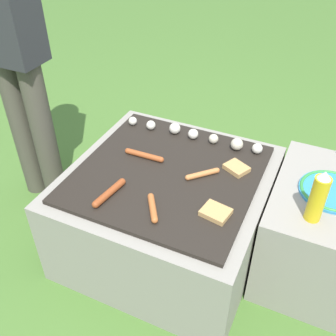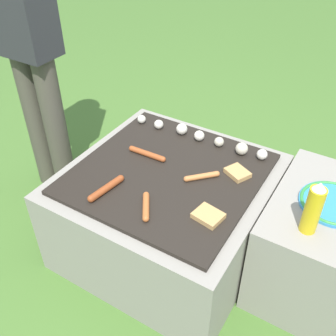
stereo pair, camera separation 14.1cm
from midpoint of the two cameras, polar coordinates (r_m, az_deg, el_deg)
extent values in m
plane|color=#47702D|center=(1.93, -2.13, -11.00)|extent=(14.00, 14.00, 0.00)
cube|color=gray|center=(1.78, -2.29, -6.48)|extent=(0.82, 0.82, 0.43)
cube|color=black|center=(1.63, -2.48, -0.89)|extent=(0.72, 0.72, 0.02)
cube|color=gray|center=(1.77, 18.84, -8.80)|extent=(0.42, 0.59, 0.44)
cylinder|color=#4C473D|center=(2.16, -22.12, 5.08)|extent=(0.11, 0.11, 0.76)
cylinder|color=#4C473D|center=(2.07, -19.44, 4.32)|extent=(0.11, 0.11, 0.76)
cylinder|color=#C6753D|center=(1.59, 2.51, -0.95)|extent=(0.11, 0.11, 0.02)
sphere|color=#C6753D|center=(1.62, 4.64, -0.43)|extent=(0.02, 0.02, 0.02)
sphere|color=#C6753D|center=(1.57, 0.33, -1.49)|extent=(0.02, 0.02, 0.02)
cylinder|color=#A34C23|center=(1.70, -5.85, 1.78)|extent=(0.16, 0.03, 0.02)
sphere|color=#A34C23|center=(1.67, -3.42, 1.13)|extent=(0.02, 0.02, 0.02)
sphere|color=#A34C23|center=(1.74, -8.19, 2.40)|extent=(0.02, 0.02, 0.02)
cylinder|color=#B7602D|center=(1.45, -5.05, -5.88)|extent=(0.09, 0.12, 0.02)
sphere|color=#B7602D|center=(1.49, -5.23, -4.23)|extent=(0.02, 0.02, 0.02)
sphere|color=#B7602D|center=(1.40, -4.86, -7.64)|extent=(0.02, 0.02, 0.02)
cylinder|color=#93421E|center=(1.53, -11.15, -3.63)|extent=(0.05, 0.16, 0.03)
sphere|color=#93421E|center=(1.49, -13.16, -5.27)|extent=(0.03, 0.03, 0.03)
sphere|color=#93421E|center=(1.57, -9.25, -2.07)|extent=(0.03, 0.03, 0.03)
cube|color=tan|center=(1.43, 4.14, -6.53)|extent=(0.11, 0.10, 0.02)
cube|color=tan|center=(1.64, 7.50, -0.08)|extent=(0.12, 0.11, 0.02)
sphere|color=silver|center=(1.93, -7.25, 6.72)|extent=(0.04, 0.04, 0.04)
sphere|color=silver|center=(1.89, -4.66, 6.16)|extent=(0.04, 0.04, 0.04)
sphere|color=silver|center=(1.85, -1.20, 5.70)|extent=(0.05, 0.05, 0.05)
sphere|color=silver|center=(1.81, 1.30, 4.93)|extent=(0.05, 0.05, 0.05)
sphere|color=beige|center=(1.79, 4.39, 4.18)|extent=(0.04, 0.04, 0.04)
sphere|color=beige|center=(1.75, 7.71, 3.37)|extent=(0.05, 0.05, 0.05)
sphere|color=silver|center=(1.75, 10.58, 2.72)|extent=(0.05, 0.05, 0.05)
cylinder|color=#338CCC|center=(1.62, 20.43, -3.29)|extent=(0.25, 0.25, 0.01)
torus|color=#338C3F|center=(1.62, 20.47, -3.16)|extent=(0.25, 0.25, 0.01)
cylinder|color=gold|center=(1.43, 18.26, -4.41)|extent=(0.06, 0.06, 0.18)
cone|color=white|center=(1.36, 19.12, -1.09)|extent=(0.05, 0.05, 0.03)
camera|label=1|loc=(0.07, -92.51, -1.96)|focal=42.00mm
camera|label=2|loc=(0.07, 87.49, 1.96)|focal=42.00mm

